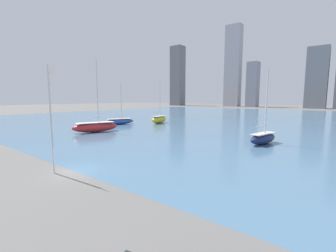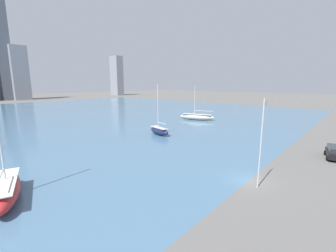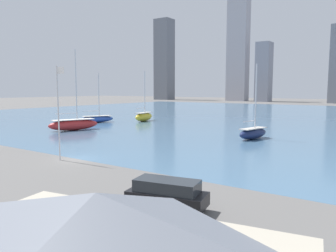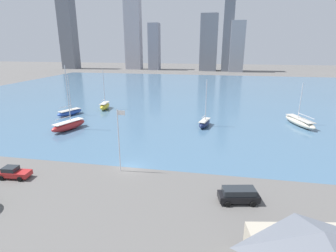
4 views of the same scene
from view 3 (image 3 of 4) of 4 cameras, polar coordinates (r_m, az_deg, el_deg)
ground_plane at (r=36.44m, az=-15.47°, el=-5.57°), size 500.00×500.00×0.00m
harbor_water at (r=97.11m, az=17.91°, el=1.73°), size 180.00×140.00×0.00m
flag_pole at (r=35.67m, az=-18.52°, el=2.81°), size 1.24×0.14×9.83m
distant_city_skyline at (r=200.52m, az=21.50°, el=11.03°), size 221.66×18.38×66.73m
sailboat_navy at (r=50.58m, az=14.59°, el=-1.15°), size 3.31×6.61×11.16m
sailboat_yellow at (r=76.67m, az=-4.23°, el=1.68°), size 2.99×6.75×11.64m
sailboat_red at (r=61.80m, az=-16.12°, el=0.29°), size 5.35×9.36×14.53m
sailboat_blue at (r=75.04m, az=-12.29°, el=1.25°), size 5.39×8.04×11.05m
parked_suv_black at (r=20.59m, az=-0.17°, el=-11.67°), size 5.23×3.02×1.90m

